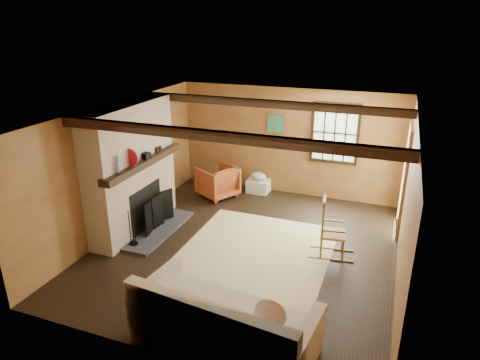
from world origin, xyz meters
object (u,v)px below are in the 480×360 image
at_px(sofa, 223,328).
at_px(fireplace, 133,174).
at_px(laundry_basket, 258,186).
at_px(rocking_chair, 331,232).
at_px(armchair, 218,182).

bearing_deg(sofa, fireplace, 145.85).
height_order(sofa, laundry_basket, sofa).
bearing_deg(rocking_chair, sofa, 154.46).
height_order(fireplace, armchair, fireplace).
height_order(laundry_basket, armchair, armchair).
distance_m(fireplace, rocking_chair, 3.70).
relative_size(rocking_chair, laundry_basket, 2.09).
distance_m(fireplace, sofa, 3.78).
relative_size(fireplace, armchair, 3.10).
xyz_separation_m(fireplace, rocking_chair, (3.63, 0.29, -0.66)).
bearing_deg(armchair, sofa, 53.40).
relative_size(fireplace, laundry_basket, 4.80).
relative_size(sofa, laundry_basket, 4.63).
bearing_deg(laundry_basket, fireplace, -122.55).
bearing_deg(rocking_chair, laundry_basket, 33.50).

